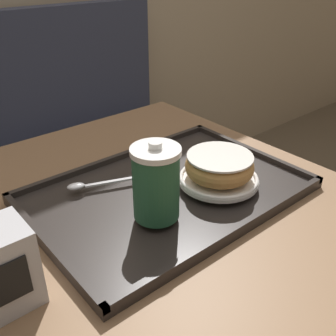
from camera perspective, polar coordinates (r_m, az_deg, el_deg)
booth_bench at (r=1.69m, az=-20.93°, el=-4.16°), size 1.51×0.44×1.00m
cafe_table at (r=0.90m, az=-2.14°, el=-14.17°), size 0.78×0.88×0.75m
serving_tray at (r=0.80m, az=0.00°, el=-3.56°), size 0.54×0.37×0.02m
coffee_cup_front at (r=0.67m, az=-1.75°, el=-2.12°), size 0.09×0.09×0.14m
plate_with_chocolate_donut at (r=0.81m, az=7.34°, el=-1.53°), size 0.16×0.16×0.01m
donut_chocolate_glazed at (r=0.79m, az=7.47°, el=0.35°), size 0.14×0.14×0.05m
spoon at (r=0.80m, az=-11.39°, el=-2.36°), size 0.16×0.07×0.01m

